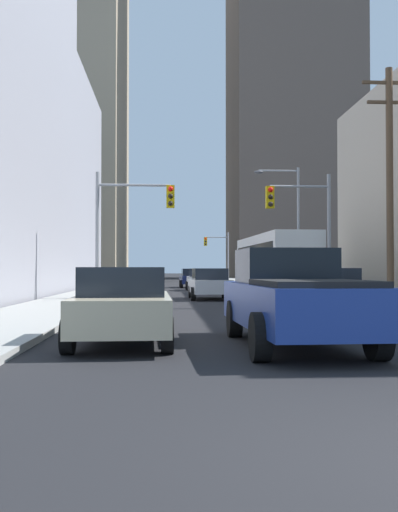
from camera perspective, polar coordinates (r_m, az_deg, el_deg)
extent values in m
cube|color=#9E9E99|center=(54.23, -7.67, -2.76)|extent=(3.09, 160.00, 0.15)
cube|color=#9E9E99|center=(54.78, 5.82, -2.75)|extent=(3.09, 160.00, 0.15)
cube|color=silver|center=(34.12, 7.36, -0.49)|extent=(2.90, 11.58, 2.90)
cube|color=black|center=(33.92, 5.26, 0.39)|extent=(0.39, 10.57, 0.80)
cube|color=red|center=(33.91, 5.26, -1.47)|extent=(0.38, 10.57, 0.28)
cylinder|color=black|center=(37.92, 4.48, -2.77)|extent=(0.32, 1.00, 1.00)
cylinder|color=black|center=(38.31, 7.97, -2.75)|extent=(0.32, 1.00, 1.00)
cylinder|color=black|center=(30.76, 6.33, -3.11)|extent=(0.32, 1.00, 1.00)
cylinder|color=black|center=(31.24, 10.58, -3.07)|extent=(0.32, 1.00, 1.00)
cube|color=navy|center=(11.31, 9.37, -4.74)|extent=(2.18, 5.47, 0.80)
cube|color=black|center=(12.24, 8.35, -0.97)|extent=(1.86, 1.86, 0.70)
cube|color=black|center=(9.98, 11.07, -2.61)|extent=(1.84, 2.44, 0.10)
cylinder|color=black|center=(12.88, 3.47, -6.12)|extent=(0.28, 0.80, 0.80)
cylinder|color=black|center=(13.24, 11.79, -5.96)|extent=(0.28, 0.80, 0.80)
cylinder|color=black|center=(9.47, 5.98, -7.85)|extent=(0.28, 0.80, 0.80)
cylinder|color=black|center=(9.96, 17.04, -7.48)|extent=(0.28, 0.80, 0.80)
cube|color=#C6B793|center=(11.69, -7.38, -5.39)|extent=(1.89, 4.24, 0.65)
cube|color=black|center=(11.51, -7.43, -2.47)|extent=(1.62, 1.93, 0.55)
cylinder|color=black|center=(13.14, -10.76, -6.35)|extent=(0.22, 0.64, 0.64)
cylinder|color=black|center=(13.03, -3.15, -6.41)|extent=(0.22, 0.64, 0.64)
cylinder|color=black|center=(10.49, -12.66, -7.63)|extent=(0.22, 0.64, 0.64)
cylinder|color=black|center=(10.35, -3.10, -7.74)|extent=(0.22, 0.64, 0.64)
cube|color=black|center=(20.67, 12.47, -3.58)|extent=(1.91, 4.25, 0.65)
cube|color=black|center=(20.51, 12.58, -1.92)|extent=(1.64, 1.94, 0.55)
cylinder|color=black|center=(21.77, 9.31, -4.34)|extent=(0.22, 0.64, 0.64)
cylinder|color=black|center=(22.21, 13.68, -4.25)|extent=(0.22, 0.64, 0.64)
cylinder|color=black|center=(19.16, 11.08, -4.75)|extent=(0.22, 0.64, 0.64)
cylinder|color=black|center=(19.66, 15.98, -4.63)|extent=(0.22, 0.64, 0.64)
cube|color=#B7BABF|center=(28.75, 1.03, -2.96)|extent=(1.95, 4.26, 0.65)
cube|color=black|center=(28.59, 1.06, -1.77)|extent=(1.65, 1.96, 0.55)
cylinder|color=black|center=(30.05, -0.81, -3.51)|extent=(0.22, 0.64, 0.64)
cylinder|color=black|center=(30.17, 2.48, -3.50)|extent=(0.22, 0.64, 0.64)
cylinder|color=black|center=(27.36, -0.56, -3.72)|extent=(0.22, 0.64, 0.64)
cylinder|color=black|center=(27.50, 3.05, -3.71)|extent=(0.22, 0.64, 0.64)
cube|color=#141E4C|center=(47.01, -0.70, -2.31)|extent=(1.92, 4.25, 0.65)
cube|color=black|center=(46.86, -0.69, -1.58)|extent=(1.64, 1.95, 0.55)
cylinder|color=black|center=(48.33, -1.80, -2.67)|extent=(0.22, 0.64, 0.64)
cylinder|color=black|center=(48.41, 0.25, -2.66)|extent=(0.22, 0.64, 0.64)
cylinder|color=black|center=(45.65, -1.71, -2.75)|extent=(0.22, 0.64, 0.64)
cylinder|color=black|center=(45.73, 0.46, -2.75)|extent=(0.22, 0.64, 0.64)
cube|color=white|center=(40.67, 0.12, -2.47)|extent=(1.84, 4.22, 0.65)
cube|color=black|center=(40.51, 0.14, -1.62)|extent=(1.60, 1.92, 0.55)
cylinder|color=black|center=(41.97, -1.17, -2.88)|extent=(0.22, 0.64, 0.64)
cylinder|color=black|center=(42.07, 1.19, -2.87)|extent=(0.22, 0.64, 0.64)
cylinder|color=black|center=(39.29, -1.02, -2.98)|extent=(0.22, 0.64, 0.64)
cylinder|color=black|center=(39.40, 1.50, -2.98)|extent=(0.22, 0.64, 0.64)
cylinder|color=gray|center=(27.49, -9.88, 1.89)|extent=(0.18, 0.18, 6.00)
cylinder|color=gray|center=(27.59, -6.34, 6.88)|extent=(3.38, 0.12, 0.12)
cube|color=gold|center=(27.48, -2.80, 5.80)|extent=(0.38, 0.30, 1.05)
sphere|color=red|center=(27.36, -2.79, 6.55)|extent=(0.24, 0.24, 0.24)
sphere|color=black|center=(27.32, -2.79, 5.85)|extent=(0.24, 0.24, 0.24)
sphere|color=black|center=(27.28, -2.80, 5.14)|extent=(0.24, 0.24, 0.24)
cylinder|color=gray|center=(28.40, 12.56, 1.80)|extent=(0.18, 0.18, 6.00)
cylinder|color=gray|center=(28.28, 9.76, 6.69)|extent=(2.83, 0.12, 0.12)
cube|color=gold|center=(27.93, 6.93, 5.70)|extent=(0.38, 0.30, 1.05)
sphere|color=red|center=(27.80, 6.99, 6.43)|extent=(0.24, 0.24, 0.24)
sphere|color=black|center=(27.76, 6.99, 5.74)|extent=(0.24, 0.24, 0.24)
sphere|color=black|center=(27.72, 6.99, 5.04)|extent=(0.24, 0.24, 0.24)
cylinder|color=gray|center=(71.86, 2.86, -0.08)|extent=(0.18, 0.18, 6.00)
cylinder|color=gray|center=(71.82, 1.75, 1.84)|extent=(2.79, 0.12, 0.12)
cube|color=gold|center=(71.68, 0.64, 1.43)|extent=(0.38, 0.30, 1.05)
sphere|color=red|center=(71.53, 0.65, 1.70)|extent=(0.24, 0.24, 0.24)
sphere|color=black|center=(71.51, 0.65, 1.43)|extent=(0.24, 0.24, 0.24)
sphere|color=black|center=(71.49, 0.65, 1.16)|extent=(0.24, 0.24, 0.24)
cylinder|color=brown|center=(24.89, 18.09, 6.45)|extent=(0.28, 0.28, 9.62)
cube|color=brown|center=(25.79, 18.02, 15.76)|extent=(2.20, 0.12, 0.12)
cube|color=brown|center=(25.57, 18.04, 14.04)|extent=(1.80, 0.12, 0.12)
cylinder|color=gray|center=(35.04, 9.66, 2.44)|extent=(0.16, 0.16, 7.50)
cylinder|color=gray|center=(35.20, 7.76, 8.24)|extent=(2.35, 0.10, 0.10)
ellipsoid|color=#4C4C51|center=(34.98, 5.85, 8.13)|extent=(0.56, 0.32, 0.20)
cube|color=#93939E|center=(57.03, -18.60, 6.91)|extent=(15.58, 22.26, 19.10)
cube|color=tan|center=(101.29, -14.08, 16.14)|extent=(22.77, 28.90, 63.52)
cube|color=#66564C|center=(104.85, 8.97, 17.71)|extent=(20.17, 19.53, 71.16)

